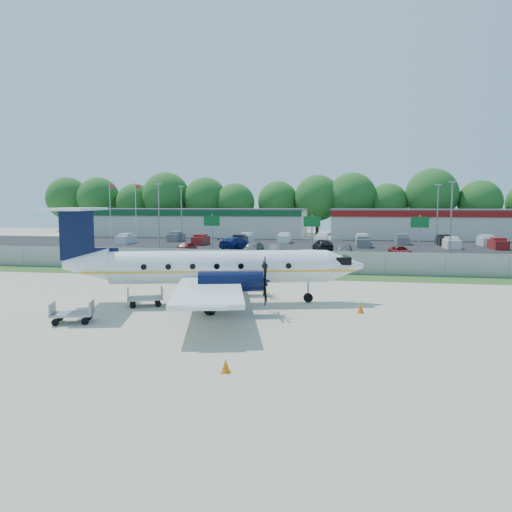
% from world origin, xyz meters
% --- Properties ---
extents(ground, '(170.00, 170.00, 0.00)m').
position_xyz_m(ground, '(0.00, 0.00, 0.00)').
color(ground, '#B8B39C').
rests_on(ground, ground).
extents(grass_verge, '(170.00, 4.00, 0.02)m').
position_xyz_m(grass_verge, '(0.00, 12.00, 0.01)').
color(grass_verge, '#2D561E').
rests_on(grass_verge, ground).
extents(access_road, '(170.00, 8.00, 0.02)m').
position_xyz_m(access_road, '(0.00, 19.00, 0.01)').
color(access_road, black).
rests_on(access_road, ground).
extents(parking_lot, '(170.00, 32.00, 0.02)m').
position_xyz_m(parking_lot, '(0.00, 40.00, 0.01)').
color(parking_lot, black).
rests_on(parking_lot, ground).
extents(perimeter_fence, '(120.00, 0.06, 1.99)m').
position_xyz_m(perimeter_fence, '(0.00, 14.00, 1.00)').
color(perimeter_fence, gray).
rests_on(perimeter_fence, ground).
extents(building_west, '(46.40, 12.40, 5.24)m').
position_xyz_m(building_west, '(-24.00, 61.98, 2.63)').
color(building_west, beige).
rests_on(building_west, ground).
extents(building_east, '(44.40, 12.40, 5.24)m').
position_xyz_m(building_east, '(26.00, 61.98, 2.63)').
color(building_east, beige).
rests_on(building_east, ground).
extents(sign_left, '(1.80, 0.26, 5.00)m').
position_xyz_m(sign_left, '(-8.00, 22.91, 3.61)').
color(sign_left, gray).
rests_on(sign_left, ground).
extents(sign_mid, '(1.80, 0.26, 5.00)m').
position_xyz_m(sign_mid, '(3.00, 22.91, 3.61)').
color(sign_mid, gray).
rests_on(sign_mid, ground).
extents(sign_right, '(1.80, 0.26, 5.00)m').
position_xyz_m(sign_right, '(14.00, 22.91, 3.61)').
color(sign_right, gray).
rests_on(sign_right, ground).
extents(flagpole_west, '(1.06, 0.12, 10.00)m').
position_xyz_m(flagpole_west, '(-35.92, 55.00, 5.64)').
color(flagpole_west, white).
rests_on(flagpole_west, ground).
extents(flagpole_east, '(1.06, 0.12, 10.00)m').
position_xyz_m(flagpole_east, '(-30.92, 55.00, 5.64)').
color(flagpole_east, white).
rests_on(flagpole_east, ground).
extents(light_pole_nw, '(0.90, 0.35, 9.09)m').
position_xyz_m(light_pole_nw, '(-20.00, 38.00, 5.23)').
color(light_pole_nw, gray).
rests_on(light_pole_nw, ground).
extents(light_pole_ne, '(0.90, 0.35, 9.09)m').
position_xyz_m(light_pole_ne, '(20.00, 38.00, 5.23)').
color(light_pole_ne, gray).
rests_on(light_pole_ne, ground).
extents(light_pole_sw, '(0.90, 0.35, 9.09)m').
position_xyz_m(light_pole_sw, '(-20.00, 48.00, 5.23)').
color(light_pole_sw, gray).
rests_on(light_pole_sw, ground).
extents(light_pole_se, '(0.90, 0.35, 9.09)m').
position_xyz_m(light_pole_se, '(20.00, 48.00, 5.23)').
color(light_pole_se, gray).
rests_on(light_pole_se, ground).
extents(tree_line, '(112.00, 6.00, 14.00)m').
position_xyz_m(tree_line, '(0.00, 74.00, 0.00)').
color(tree_line, '#1C5719').
rests_on(tree_line, ground).
extents(aircraft, '(19.46, 19.03, 5.94)m').
position_xyz_m(aircraft, '(-1.49, -0.80, 2.29)').
color(aircraft, white).
rests_on(aircraft, ground).
extents(pushback_tug, '(2.65, 2.15, 1.30)m').
position_xyz_m(pushback_tug, '(-3.35, 3.05, 0.62)').
color(pushback_tug, white).
rests_on(pushback_tug, ground).
extents(baggage_cart_near, '(2.37, 1.86, 1.09)m').
position_xyz_m(baggage_cart_near, '(-7.38, -6.98, 0.51)').
color(baggage_cart_near, gray).
rests_on(baggage_cart_near, ground).
extents(baggage_cart_far, '(2.45, 2.02, 1.11)m').
position_xyz_m(baggage_cart_far, '(-5.35, -2.24, 0.52)').
color(baggage_cart_far, gray).
rests_on(baggage_cart_far, ground).
extents(cone_nose, '(0.39, 0.39, 0.56)m').
position_xyz_m(cone_nose, '(7.47, -1.90, 0.26)').
color(cone_nose, orange).
rests_on(cone_nose, ground).
extents(cone_port_wing, '(0.35, 0.35, 0.50)m').
position_xyz_m(cone_port_wing, '(2.30, -13.03, 0.24)').
color(cone_port_wing, orange).
rests_on(cone_port_wing, ground).
extents(cone_starboard_wing, '(0.41, 0.41, 0.58)m').
position_xyz_m(cone_starboard_wing, '(-1.28, 5.24, 0.27)').
color(cone_starboard_wing, orange).
rests_on(cone_starboard_wing, ground).
extents(road_car_west, '(6.14, 4.12, 1.56)m').
position_xyz_m(road_car_west, '(-12.34, 16.78, 0.00)').
color(road_car_west, '#595B5E').
rests_on(road_car_west, ground).
extents(road_car_mid, '(5.20, 2.50, 1.71)m').
position_xyz_m(road_car_mid, '(2.40, 19.77, 0.00)').
color(road_car_mid, silver).
rests_on(road_car_mid, ground).
extents(parked_car_a, '(2.10, 4.45, 1.47)m').
position_xyz_m(parked_car_a, '(-12.98, 28.51, 0.00)').
color(parked_car_a, maroon).
rests_on(parked_car_a, ground).
extents(parked_car_b, '(2.29, 4.82, 1.59)m').
position_xyz_m(parked_car_b, '(-4.60, 29.69, 0.00)').
color(parked_car_b, '#595B5E').
rests_on(parked_car_b, ground).
extents(parked_car_c, '(1.71, 4.07, 1.31)m').
position_xyz_m(parked_car_c, '(-1.61, 28.12, 0.00)').
color(parked_car_c, '#595B5E').
rests_on(parked_car_c, ground).
extents(parked_car_d, '(2.04, 4.57, 1.52)m').
position_xyz_m(parked_car_d, '(6.44, 29.30, 0.00)').
color(parked_car_d, '#595B5E').
rests_on(parked_car_d, ground).
extents(parked_car_e, '(2.54, 4.77, 1.28)m').
position_xyz_m(parked_car_e, '(12.86, 29.45, 0.00)').
color(parked_car_e, maroon).
rests_on(parked_car_e, ground).
extents(parked_car_f, '(4.47, 6.21, 1.67)m').
position_xyz_m(parked_car_f, '(-8.11, 35.84, 0.00)').
color(parked_car_f, navy).
rests_on(parked_car_f, ground).
extents(parked_car_g, '(3.23, 5.14, 1.63)m').
position_xyz_m(parked_car_g, '(3.62, 35.05, 0.00)').
color(parked_car_g, black).
rests_on(parked_car_g, ground).
extents(far_parking_rows, '(56.00, 10.00, 1.60)m').
position_xyz_m(far_parking_rows, '(0.00, 45.00, 0.00)').
color(far_parking_rows, gray).
rests_on(far_parking_rows, ground).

